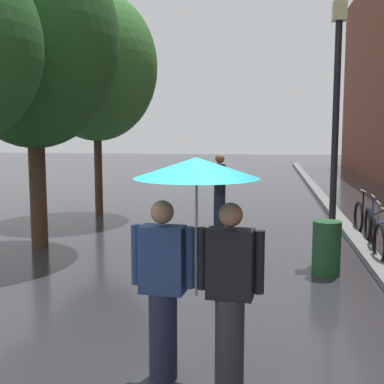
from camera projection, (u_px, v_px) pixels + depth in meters
ground_plane at (113, 375)px, 4.72m from camera, size 80.00×80.00×0.00m
kerb_strip at (331, 209)px, 14.08m from camera, size 0.30×36.00×0.12m
street_tree_1 at (32, 41)px, 9.34m from camera, size 3.20×3.20×5.89m
street_tree_2 at (96, 67)px, 12.92m from camera, size 3.13×3.13×5.73m
parked_bicycle_5 at (383, 216)px, 11.02m from camera, size 1.12×0.77×0.96m
couple_under_umbrella at (196, 235)px, 4.44m from camera, size 1.20×1.10×2.03m
street_lamp_post at (336, 110)px, 9.03m from camera, size 0.24×0.24×4.46m
litter_bin at (326, 248)px, 7.91m from camera, size 0.44×0.44×0.85m
pedestrian_walking_midground at (219, 190)px, 11.28m from camera, size 0.38×0.58×1.72m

